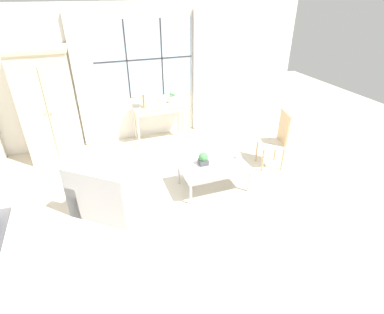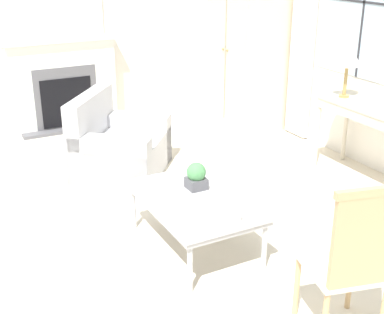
% 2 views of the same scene
% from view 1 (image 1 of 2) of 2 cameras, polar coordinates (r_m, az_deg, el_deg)
% --- Properties ---
extents(ground_plane, '(14.00, 14.00, 0.00)m').
position_cam_1_polar(ground_plane, '(4.68, 0.43, -10.54)').
color(ground_plane, beige).
extents(wall_back_windowed, '(7.20, 0.14, 2.80)m').
position_cam_1_polar(wall_back_windowed, '(6.69, -8.85, 15.32)').
color(wall_back_windowed, silver).
rests_on(wall_back_windowed, ground_plane).
extents(armoire, '(1.04, 0.70, 2.12)m').
position_cam_1_polar(armoire, '(6.33, -25.63, 8.72)').
color(armoire, beige).
rests_on(armoire, ground_plane).
extents(console_table, '(1.21, 0.48, 0.80)m').
position_cam_1_polar(console_table, '(6.64, -5.92, 9.14)').
color(console_table, beige).
rests_on(console_table, ground_plane).
extents(table_lamp, '(0.29, 0.29, 0.52)m').
position_cam_1_polar(table_lamp, '(6.35, -9.41, 12.76)').
color(table_lamp, '#9E7F47').
rests_on(table_lamp, console_table).
extents(potted_orchid, '(0.17, 0.13, 0.49)m').
position_cam_1_polar(potted_orchid, '(6.66, -4.11, 11.69)').
color(potted_orchid, '#BCB7AD').
rests_on(potted_orchid, console_table).
extents(armchair_upholstered, '(1.29, 1.27, 0.84)m').
position_cam_1_polar(armchair_upholstered, '(4.76, -15.37, -6.89)').
color(armchair_upholstered, '#B2B2B7').
rests_on(armchair_upholstered, ground_plane).
extents(side_chair_wooden, '(0.53, 0.53, 1.08)m').
position_cam_1_polar(side_chair_wooden, '(5.78, 15.94, 3.71)').
color(side_chair_wooden, beige).
rests_on(side_chair_wooden, ground_plane).
extents(coffee_table, '(1.14, 0.72, 0.44)m').
position_cam_1_polar(coffee_table, '(5.01, 4.14, -2.03)').
color(coffee_table, '#BCBCC1').
rests_on(coffee_table, ground_plane).
extents(potted_plant_small, '(0.16, 0.16, 0.22)m').
position_cam_1_polar(potted_plant_small, '(4.96, 2.17, -0.31)').
color(potted_plant_small, '#4C4C51').
rests_on(potted_plant_small, coffee_table).
extents(pillar_candle, '(0.09, 0.09, 0.12)m').
position_cam_1_polar(pillar_candle, '(5.22, 8.80, 0.19)').
color(pillar_candle, silver).
rests_on(pillar_candle, coffee_table).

